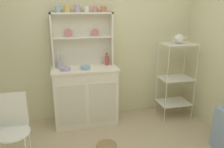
# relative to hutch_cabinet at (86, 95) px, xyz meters

# --- Properties ---
(wall_back) EXTENTS (3.84, 0.05, 2.50)m
(wall_back) POSITION_rel_hutch_cabinet_xyz_m (0.18, 0.26, 0.80)
(wall_back) COLOR beige
(wall_back) RESTS_ON ground
(hutch_cabinet) EXTENTS (0.95, 0.45, 0.87)m
(hutch_cabinet) POSITION_rel_hutch_cabinet_xyz_m (0.00, 0.00, 0.00)
(hutch_cabinet) COLOR white
(hutch_cabinet) RESTS_ON ground
(hutch_shelf_unit) EXTENTS (0.88, 0.18, 0.78)m
(hutch_shelf_unit) POSITION_rel_hutch_cabinet_xyz_m (0.00, 0.16, 0.87)
(hutch_shelf_unit) COLOR silver
(hutch_shelf_unit) RESTS_ON hutch_cabinet
(bakers_rack) EXTENTS (0.49, 0.36, 1.20)m
(bakers_rack) POSITION_rel_hutch_cabinet_xyz_m (1.40, -0.13, 0.26)
(bakers_rack) COLOR silver
(bakers_rack) RESTS_ON ground
(wire_chair) EXTENTS (0.36, 0.36, 0.85)m
(wire_chair) POSITION_rel_hutch_cabinet_xyz_m (-0.87, -0.81, 0.07)
(wire_chair) COLOR white
(wire_chair) RESTS_ON ground
(cup_sky_0) EXTENTS (0.09, 0.08, 0.08)m
(cup_sky_0) POSITION_rel_hutch_cabinet_xyz_m (-0.32, 0.12, 1.24)
(cup_sky_0) COLOR #8EB2D1
(cup_sky_0) RESTS_ON hutch_shelf_unit
(cup_gold_1) EXTENTS (0.09, 0.08, 0.09)m
(cup_gold_1) POSITION_rel_hutch_cabinet_xyz_m (-0.20, 0.12, 1.25)
(cup_gold_1) COLOR #DBB760
(cup_gold_1) RESTS_ON hutch_shelf_unit
(cup_lilac_2) EXTENTS (0.08, 0.07, 0.09)m
(cup_lilac_2) POSITION_rel_hutch_cabinet_xyz_m (-0.05, 0.12, 1.25)
(cup_lilac_2) COLOR #B79ECC
(cup_lilac_2) RESTS_ON hutch_shelf_unit
(cup_cream_3) EXTENTS (0.08, 0.07, 0.09)m
(cup_cream_3) POSITION_rel_hutch_cabinet_xyz_m (0.07, 0.12, 1.24)
(cup_cream_3) COLOR silver
(cup_cream_3) RESTS_ON hutch_shelf_unit
(cup_rose_4) EXTENTS (0.08, 0.06, 0.08)m
(cup_rose_4) POSITION_rel_hutch_cabinet_xyz_m (0.19, 0.12, 1.24)
(cup_rose_4) COLOR #D17A84
(cup_rose_4) RESTS_ON hutch_shelf_unit
(cup_terracotta_5) EXTENTS (0.08, 0.06, 0.08)m
(cup_terracotta_5) POSITION_rel_hutch_cabinet_xyz_m (0.31, 0.12, 1.24)
(cup_terracotta_5) COLOR #C67556
(cup_terracotta_5) RESTS_ON hutch_shelf_unit
(bowl_mixing_large) EXTENTS (0.15, 0.15, 0.05)m
(bowl_mixing_large) POSITION_rel_hutch_cabinet_xyz_m (-0.28, -0.07, 0.45)
(bowl_mixing_large) COLOR #B79ECC
(bowl_mixing_large) RESTS_ON hutch_cabinet
(bowl_floral_medium) EXTENTS (0.14, 0.14, 0.05)m
(bowl_floral_medium) POSITION_rel_hutch_cabinet_xyz_m (0.00, -0.07, 0.45)
(bowl_floral_medium) COLOR #8EB2D1
(bowl_floral_medium) RESTS_ON hutch_cabinet
(jam_bottle) EXTENTS (0.06, 0.06, 0.19)m
(jam_bottle) POSITION_rel_hutch_cabinet_xyz_m (0.35, 0.09, 0.50)
(jam_bottle) COLOR #B74C47
(jam_bottle) RESTS_ON hutch_cabinet
(utensil_jar) EXTENTS (0.08, 0.08, 0.24)m
(utensil_jar) POSITION_rel_hutch_cabinet_xyz_m (-0.35, 0.08, 0.48)
(utensil_jar) COLOR #B2B7C6
(utensil_jar) RESTS_ON hutch_cabinet
(porcelain_teapot) EXTENTS (0.23, 0.14, 0.16)m
(porcelain_teapot) POSITION_rel_hutch_cabinet_xyz_m (1.40, -0.13, 0.82)
(porcelain_teapot) COLOR white
(porcelain_teapot) RESTS_ON bakers_rack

